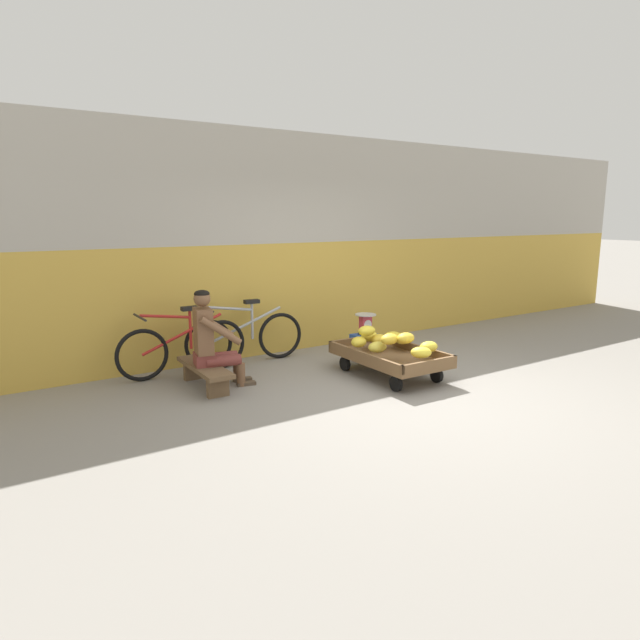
# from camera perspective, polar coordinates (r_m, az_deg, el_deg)

# --- Properties ---
(ground_plane) EXTENTS (80.00, 80.00, 0.00)m
(ground_plane) POSITION_cam_1_polar(r_m,az_deg,el_deg) (6.20, 9.63, -7.86)
(ground_plane) COLOR gray
(back_wall) EXTENTS (16.00, 0.30, 3.11)m
(back_wall) POSITION_cam_1_polar(r_m,az_deg,el_deg) (8.08, -3.49, 7.85)
(back_wall) COLOR gold
(back_wall) RESTS_ON ground
(banana_cart) EXTENTS (0.87, 1.46, 0.36)m
(banana_cart) POSITION_cam_1_polar(r_m,az_deg,el_deg) (6.87, 7.16, -3.85)
(banana_cart) COLOR brown
(banana_cart) RESTS_ON ground
(banana_pile) EXTENTS (0.86, 1.22, 0.25)m
(banana_pile) POSITION_cam_1_polar(r_m,az_deg,el_deg) (6.80, 7.20, -2.11)
(banana_pile) COLOR gold
(banana_pile) RESTS_ON banana_cart
(low_bench) EXTENTS (0.33, 1.11, 0.27)m
(low_bench) POSITION_cam_1_polar(r_m,az_deg,el_deg) (6.52, -11.79, -5.16)
(low_bench) COLOR brown
(low_bench) RESTS_ON ground
(vendor_seated) EXTENTS (0.72, 0.56, 1.14)m
(vendor_seated) POSITION_cam_1_polar(r_m,az_deg,el_deg) (6.45, -11.15, -1.95)
(vendor_seated) COLOR brown
(vendor_seated) RESTS_ON ground
(plastic_crate) EXTENTS (0.36, 0.28, 0.30)m
(plastic_crate) POSITION_cam_1_polar(r_m,az_deg,el_deg) (7.89, 4.68, -2.55)
(plastic_crate) COLOR #234CA8
(plastic_crate) RESTS_ON ground
(weighing_scale) EXTENTS (0.30, 0.30, 0.29)m
(weighing_scale) POSITION_cam_1_polar(r_m,az_deg,el_deg) (7.83, 4.72, -0.39)
(weighing_scale) COLOR #28282D
(weighing_scale) RESTS_ON plastic_crate
(bicycle_near_left) EXTENTS (1.66, 0.48, 0.86)m
(bicycle_near_left) POSITION_cam_1_polar(r_m,az_deg,el_deg) (7.07, -13.95, -2.73)
(bicycle_near_left) COLOR black
(bicycle_near_left) RESTS_ON ground
(bicycle_far_left) EXTENTS (1.66, 0.48, 0.86)m
(bicycle_far_left) POSITION_cam_1_polar(r_m,az_deg,el_deg) (7.47, -7.72, -1.78)
(bicycle_far_left) COLOR black
(bicycle_far_left) RESTS_ON ground
(shopping_bag) EXTENTS (0.18, 0.12, 0.24)m
(shopping_bag) POSITION_cam_1_polar(r_m,az_deg,el_deg) (7.59, 6.11, -3.35)
(shopping_bag) COLOR green
(shopping_bag) RESTS_ON ground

